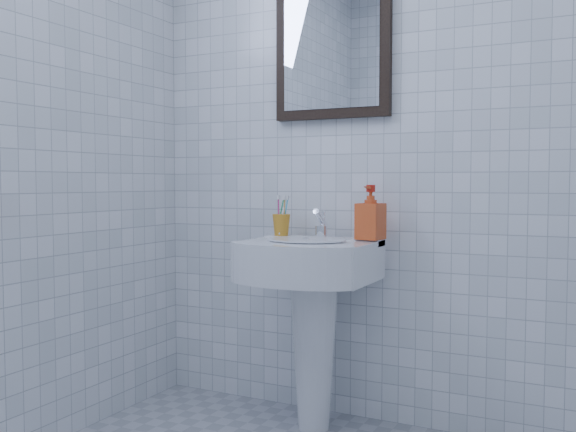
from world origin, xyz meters
The scene contains 6 objects.
wall_back centered at (0.00, 1.20, 1.25)m, with size 2.20×0.02×2.50m, color white.
washbasin centered at (-0.29, 0.98, 0.51)m, with size 0.49×0.36×0.76m.
faucet centered at (-0.29, 1.07, 0.80)m, with size 0.05×0.10×0.12m.
toothbrush_cup centered at (-0.48, 1.09, 0.80)m, with size 0.07×0.07×0.09m, color orange, non-canonical shape.
soap_dispenser centered at (-0.08, 1.08, 0.86)m, with size 0.09×0.10×0.21m, color red.
wall_mirror centered at (-0.29, 1.18, 1.55)m, with size 0.50×0.04×0.62m.
Camera 1 is at (0.74, -1.28, 0.98)m, focal length 40.00 mm.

